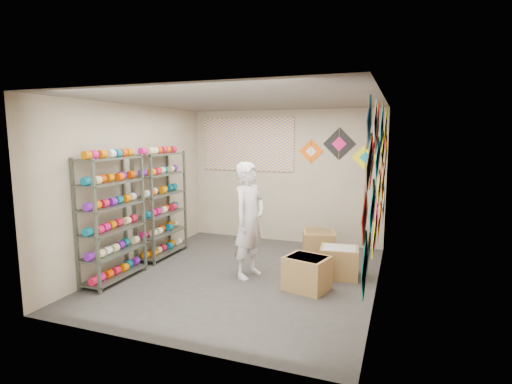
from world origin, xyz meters
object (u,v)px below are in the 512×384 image
at_px(shelf_rack_back, 161,205).
at_px(shopkeeper, 249,220).
at_px(shelf_rack_front, 112,219).
at_px(carton_b, 339,262).
at_px(carton_c, 319,245).
at_px(carton_a, 307,273).

height_order(shelf_rack_back, shopkeeper, shelf_rack_back).
bearing_deg(shopkeeper, shelf_rack_front, 129.91).
bearing_deg(shelf_rack_back, shelf_rack_front, -90.00).
xyz_separation_m(shelf_rack_back, carton_b, (3.20, 0.02, -0.71)).
relative_size(shopkeeper, carton_c, 3.01).
relative_size(shopkeeper, carton_a, 3.09).
height_order(carton_a, carton_c, carton_c).
distance_m(carton_b, carton_c, 0.89).
height_order(shelf_rack_front, shopkeeper, shelf_rack_front).
distance_m(shopkeeper, carton_c, 1.60).
bearing_deg(shelf_rack_front, carton_a, 12.80).
bearing_deg(carton_c, shelf_rack_front, -158.97).
relative_size(carton_a, carton_b, 1.01).
distance_m(shelf_rack_back, shopkeeper, 1.92).
relative_size(shelf_rack_front, carton_b, 3.29).
height_order(shelf_rack_back, carton_a, shelf_rack_back).
xyz_separation_m(shopkeeper, carton_b, (1.33, 0.45, -0.66)).
bearing_deg(shelf_rack_back, carton_c, 15.77).
bearing_deg(shelf_rack_front, carton_b, 22.46).
bearing_deg(shopkeeper, shelf_rack_back, 92.06).
xyz_separation_m(shelf_rack_front, shopkeeper, (1.87, 0.87, -0.05)).
bearing_deg(shopkeeper, carton_b, -56.40).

